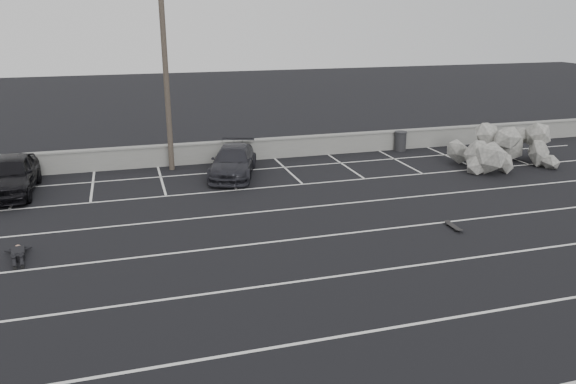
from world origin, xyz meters
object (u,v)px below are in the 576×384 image
object	(u,v)px
trash_bin	(400,141)
skateboard	(453,226)
car_right	(233,161)
person	(18,250)
riprap_pile	(496,157)
utility_pole	(165,67)
car_left	(10,175)

from	to	relation	value
trash_bin	skateboard	size ratio (longest dim) A/B	1.28
car_right	person	size ratio (longest dim) A/B	2.16
car_right	riprap_pile	distance (m)	12.91
utility_pole	car_right	bearing A→B (deg)	-35.53
riprap_pile	skateboard	distance (m)	9.41
riprap_pile	utility_pole	bearing A→B (deg)	165.07
person	utility_pole	bearing A→B (deg)	49.72
car_right	trash_bin	xyz separation A→B (m)	(9.84, 2.31, -0.14)
utility_pole	trash_bin	bearing A→B (deg)	1.83
car_right	skateboard	size ratio (longest dim) A/B	5.64
person	riprap_pile	bearing A→B (deg)	4.75
utility_pole	person	world-z (taller)	utility_pole
car_left	skateboard	xyz separation A→B (m)	(15.66, -8.84, -0.75)
riprap_pile	skateboard	size ratio (longest dim) A/B	7.10
car_right	skateboard	distance (m)	10.85
car_right	trash_bin	distance (m)	10.10
riprap_pile	person	distance (m)	21.57
utility_pole	trash_bin	xyz separation A→B (m)	(12.51, 0.40, -4.35)
utility_pole	skateboard	bearing A→B (deg)	-50.81
trash_bin	skateboard	bearing A→B (deg)	-108.16
skateboard	person	bearing A→B (deg)	175.66
trash_bin	person	bearing A→B (deg)	-152.54
car_right	trash_bin	size ratio (longest dim) A/B	4.40
utility_pole	skateboard	xyz separation A→B (m)	(8.83, -10.83, -4.81)
car_right	utility_pole	distance (m)	5.34
car_right	utility_pole	world-z (taller)	utility_pole
riprap_pile	trash_bin	bearing A→B (deg)	122.65
car_left	person	world-z (taller)	car_left
car_left	car_right	distance (m)	9.50
car_right	trash_bin	world-z (taller)	car_right
car_left	riprap_pile	world-z (taller)	car_left
trash_bin	person	world-z (taller)	trash_bin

